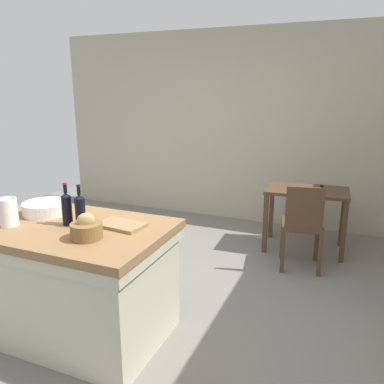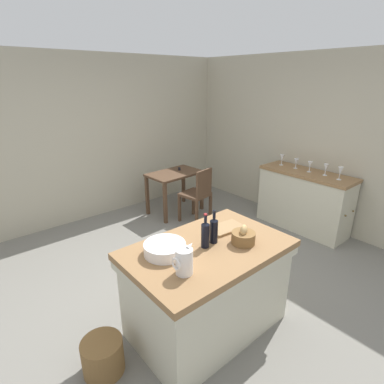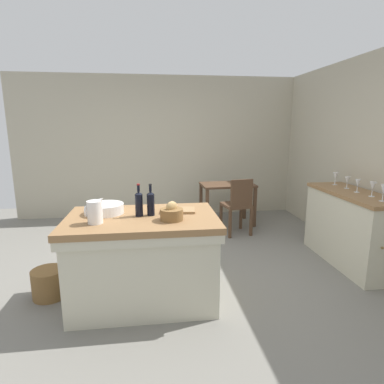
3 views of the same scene
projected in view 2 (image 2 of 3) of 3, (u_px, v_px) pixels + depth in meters
name	position (u px, v px, depth m)	size (l,w,h in m)	color
ground_plane	(193.00, 286.00, 3.47)	(6.76, 6.76, 0.00)	slate
wall_back	(88.00, 140.00, 4.87)	(5.32, 0.12, 2.60)	#B2AA93
wall_right	(324.00, 143.00, 4.59)	(0.12, 5.20, 2.60)	#B2AA93
island_table	(207.00, 285.00, 2.76)	(1.42, 0.91, 0.87)	olive
side_cabinet	(304.00, 200.00, 4.69)	(0.52, 1.39, 0.91)	olive
writing_desk	(175.00, 179.00, 5.22)	(0.93, 0.61, 0.77)	#513826
wooden_chair	(198.00, 193.00, 4.87)	(0.46, 0.46, 0.91)	#513826
pitcher	(184.00, 261.00, 2.22)	(0.17, 0.13, 0.24)	white
wash_bowl	(165.00, 248.00, 2.50)	(0.35, 0.35, 0.09)	white
bread_basket	(243.00, 237.00, 2.65)	(0.21, 0.21, 0.17)	brown
cutting_board	(226.00, 228.00, 2.92)	(0.33, 0.21, 0.02)	#99754C
wine_bottle_dark	(214.00, 230.00, 2.64)	(0.07, 0.07, 0.30)	black
wine_bottle_amber	(205.00, 234.00, 2.57)	(0.07, 0.07, 0.31)	black
wine_glass_far_left	(340.00, 171.00, 4.15)	(0.07, 0.07, 0.18)	white
wine_glass_left	(326.00, 168.00, 4.34)	(0.07, 0.07, 0.17)	white
wine_glass_middle	(310.00, 165.00, 4.50)	(0.07, 0.07, 0.16)	white
wine_glass_right	(296.00, 162.00, 4.69)	(0.07, 0.07, 0.15)	white
wine_glass_far_right	(282.00, 158.00, 4.85)	(0.07, 0.07, 0.17)	white
wicker_hamper	(103.00, 356.00, 2.43)	(0.33, 0.33, 0.29)	brown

